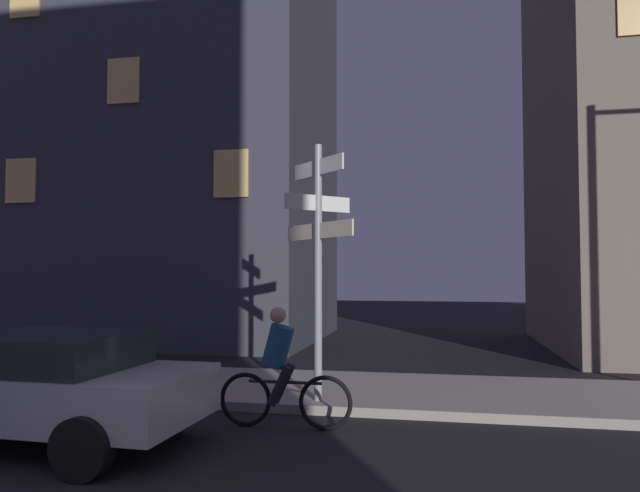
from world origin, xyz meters
TOP-DOWN VIEW (x-y plane):
  - sidewalk_kerb at (0.00, 7.09)m, footprint 40.00×3.04m
  - signpost at (1.02, 5.94)m, footprint 1.27×1.27m
  - car_near_right at (-2.01, 3.45)m, footprint 4.39×2.15m
  - cyclist at (0.74, 4.80)m, footprint 1.82×0.32m
  - building_left_block at (-5.22, 14.67)m, footprint 8.94×7.20m

SIDE VIEW (x-z plane):
  - sidewalk_kerb at x=0.00m, z-range 0.00..0.14m
  - car_near_right at x=-2.01m, z-range 0.06..1.40m
  - cyclist at x=0.74m, z-range -0.06..1.55m
  - signpost at x=1.02m, z-range 0.51..4.40m
  - building_left_block at x=-5.22m, z-range 0.00..15.73m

